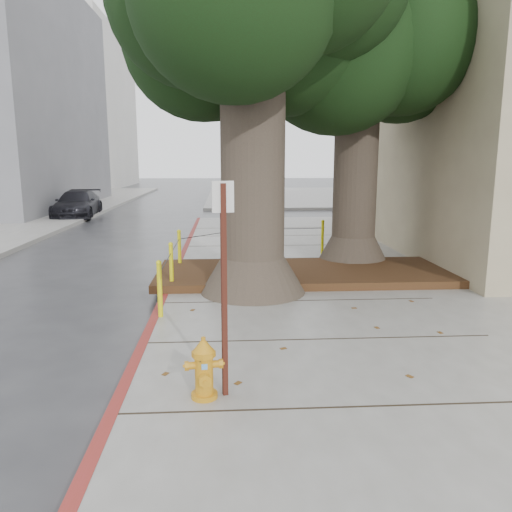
{
  "coord_description": "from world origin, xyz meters",
  "views": [
    {
      "loc": [
        -0.83,
        -6.72,
        2.67
      ],
      "look_at": [
        -0.32,
        1.43,
        1.1
      ],
      "focal_mm": 35.0,
      "sensor_mm": 36.0,
      "label": 1
    }
  ],
  "objects_px": {
    "signpost": "(224,278)",
    "car_dark": "(77,204)",
    "car_silver": "(365,202)",
    "car_red": "(392,203)",
    "fire_hydrant": "(204,368)"
  },
  "relations": [
    {
      "from": "fire_hydrant",
      "to": "car_silver",
      "type": "xyz_separation_m",
      "value": [
        7.46,
        20.34,
        0.05
      ]
    },
    {
      "from": "signpost",
      "to": "car_dark",
      "type": "bearing_deg",
      "value": 95.44
    },
    {
      "from": "signpost",
      "to": "fire_hydrant",
      "type": "bearing_deg",
      "value": -179.37
    },
    {
      "from": "car_red",
      "to": "signpost",
      "type": "bearing_deg",
      "value": 158.05
    },
    {
      "from": "signpost",
      "to": "car_silver",
      "type": "xyz_separation_m",
      "value": [
        7.24,
        20.28,
        -0.93
      ]
    },
    {
      "from": "car_silver",
      "to": "car_red",
      "type": "relative_size",
      "value": 0.83
    },
    {
      "from": "signpost",
      "to": "car_silver",
      "type": "distance_m",
      "value": 21.55
    },
    {
      "from": "car_silver",
      "to": "car_red",
      "type": "distance_m",
      "value": 1.65
    },
    {
      "from": "car_red",
      "to": "car_dark",
      "type": "distance_m",
      "value": 15.16
    },
    {
      "from": "signpost",
      "to": "car_dark",
      "type": "distance_m",
      "value": 20.22
    },
    {
      "from": "car_dark",
      "to": "car_silver",
      "type": "bearing_deg",
      "value": 1.46
    },
    {
      "from": "signpost",
      "to": "car_red",
      "type": "xyz_separation_m",
      "value": [
        8.22,
        18.95,
        -0.84
      ]
    },
    {
      "from": "signpost",
      "to": "car_red",
      "type": "relative_size",
      "value": 0.61
    },
    {
      "from": "car_dark",
      "to": "fire_hydrant",
      "type": "bearing_deg",
      "value": -74.36
    },
    {
      "from": "signpost",
      "to": "car_silver",
      "type": "height_order",
      "value": "signpost"
    }
  ]
}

